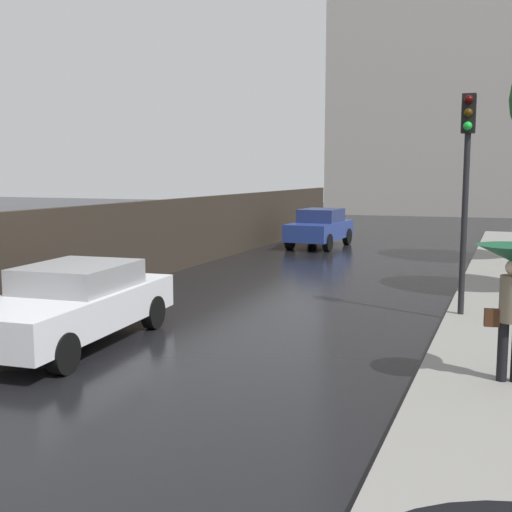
% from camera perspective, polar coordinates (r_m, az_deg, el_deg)
% --- Properties ---
extents(car_white_near_kerb, '(2.18, 4.63, 1.37)m').
position_cam_1_polar(car_white_near_kerb, '(11.65, -15.98, -4.04)').
color(car_white_near_kerb, silver).
rests_on(car_white_near_kerb, ground).
extents(car_blue_mid_road, '(1.91, 4.01, 1.53)m').
position_cam_1_polar(car_blue_mid_road, '(26.05, 5.67, 2.52)').
color(car_blue_mid_road, navy).
rests_on(car_blue_mid_road, ground).
extents(traffic_light, '(0.26, 0.39, 4.34)m').
position_cam_1_polar(traffic_light, '(13.37, 18.11, 7.79)').
color(traffic_light, black).
rests_on(traffic_light, sidewalk_strip).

